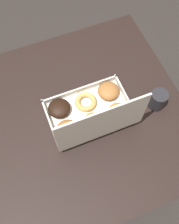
% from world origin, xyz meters
% --- Properties ---
extents(ground_plane, '(8.00, 8.00, 0.00)m').
position_xyz_m(ground_plane, '(0.00, 0.00, 0.00)').
color(ground_plane, '#2D2826').
extents(dining_table, '(0.93, 0.94, 0.78)m').
position_xyz_m(dining_table, '(0.00, 0.00, 0.66)').
color(dining_table, black).
rests_on(dining_table, ground_plane).
extents(donut_box, '(0.36, 0.25, 0.26)m').
position_xyz_m(donut_box, '(-0.03, 0.02, 0.82)').
color(donut_box, silver).
rests_on(donut_box, dining_table).
extents(coffee_mug, '(0.07, 0.07, 0.09)m').
position_xyz_m(coffee_mug, '(-0.33, 0.07, 0.83)').
color(coffee_mug, '#232328').
rests_on(coffee_mug, dining_table).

